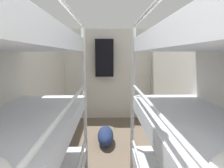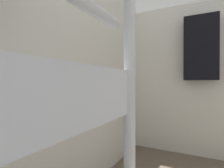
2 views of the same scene
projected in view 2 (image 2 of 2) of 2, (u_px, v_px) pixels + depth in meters
wall_back at (208, 79)px, 2.52m from camera, size 2.30×0.06×2.27m
hanging_coat at (201, 48)px, 2.42m from camera, size 0.44×0.12×0.90m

